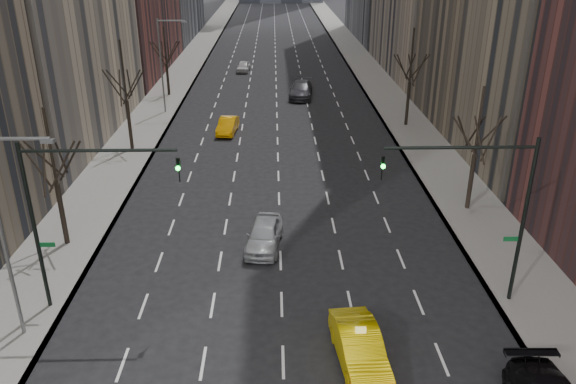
{
  "coord_description": "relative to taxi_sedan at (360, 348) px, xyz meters",
  "views": [
    {
      "loc": [
        -0.26,
        -10.05,
        15.56
      ],
      "look_at": [
        0.43,
        17.16,
        3.5
      ],
      "focal_mm": 35.0,
      "sensor_mm": 36.0,
      "label": 1
    }
  ],
  "objects": [
    {
      "name": "traffic_mast_left",
      "position": [
        -12.16,
        4.17,
        4.71
      ],
      "size": [
        6.69,
        0.39,
        8.0
      ],
      "color": "black",
      "rests_on": "ground"
    },
    {
      "name": "tree_lw_b",
      "position": [
        -15.06,
        10.18,
        2.94
      ],
      "size": [
        3.36,
        3.5,
        7.82
      ],
      "color": "black",
      "rests_on": "ground"
    },
    {
      "name": "tree_rw_b",
      "position": [
        8.94,
        14.18,
        2.94
      ],
      "size": [
        3.36,
        3.5,
        7.82
      ],
      "color": "black",
      "rests_on": "ground"
    },
    {
      "name": "streetlight_near",
      "position": [
        -13.9,
        2.18,
        4.84
      ],
      "size": [
        2.83,
        0.22,
        9.0
      ],
      "color": "slate",
      "rests_on": "ground"
    },
    {
      "name": "streetlight_far",
      "position": [
        -13.9,
        37.18,
        4.84
      ],
      "size": [
        2.83,
        0.22,
        9.0
      ],
      "color": "slate",
      "rests_on": "ground"
    },
    {
      "name": "traffic_mast_right",
      "position": [
        6.05,
        4.17,
        4.71
      ],
      "size": [
        6.69,
        0.39,
        8.0
      ],
      "color": "black",
      "rests_on": "ground"
    },
    {
      "name": "far_taxi",
      "position": [
        -7.5,
        30.49,
        -0.09
      ],
      "size": [
        1.89,
        4.32,
        1.38
      ],
      "primitive_type": "imported",
      "rotation": [
        0.0,
        0.0,
        -0.11
      ],
      "color": "#FFA505",
      "rests_on": "ground"
    },
    {
      "name": "far_suv_grey",
      "position": [
        -0.34,
        43.11,
        0.08
      ],
      "size": [
        3.06,
        6.14,
        1.71
      ],
      "primitive_type": "imported",
      "rotation": [
        0.0,
        0.0,
        -0.11
      ],
      "color": "#313137",
      "rests_on": "ground"
    },
    {
      "name": "tree_lw_d",
      "position": [
        -15.06,
        44.18,
        2.78
      ],
      "size": [
        3.36,
        3.5,
        7.36
      ],
      "color": "black",
      "rests_on": "ground"
    },
    {
      "name": "far_car_white",
      "position": [
        -7.35,
        57.06,
        -0.12
      ],
      "size": [
        1.86,
        3.99,
        1.32
      ],
      "primitive_type": "imported",
      "rotation": [
        0.0,
        0.0,
        -0.08
      ],
      "color": "silver",
      "rests_on": "ground"
    },
    {
      "name": "sidewalk_right",
      "position": [
        9.19,
        62.18,
        -0.7
      ],
      "size": [
        4.5,
        320.0,
        0.15
      ],
      "primitive_type": "cube",
      "color": "slate",
      "rests_on": "ground"
    },
    {
      "name": "tree_rw_c",
      "position": [
        8.94,
        32.18,
        3.26
      ],
      "size": [
        3.36,
        3.5,
        8.74
      ],
      "color": "black",
      "rests_on": "ground"
    },
    {
      "name": "sidewalk_left",
      "position": [
        -15.31,
        62.18,
        -0.7
      ],
      "size": [
        4.5,
        320.0,
        0.15
      ],
      "primitive_type": "cube",
      "color": "slate",
      "rests_on": "ground"
    },
    {
      "name": "taxi_sedan",
      "position": [
        0.0,
        0.0,
        0.0
      ],
      "size": [
        2.14,
        4.87,
        1.56
      ],
      "primitive_type": "imported",
      "rotation": [
        0.0,
        0.0,
        0.11
      ],
      "color": "#E1C004",
      "rests_on": "ground"
    },
    {
      "name": "tree_lw_c",
      "position": [
        -15.06,
        26.18,
        3.26
      ],
      "size": [
        3.36,
        3.5,
        8.74
      ],
      "color": "black",
      "rests_on": "ground"
    },
    {
      "name": "silver_sedan_ahead",
      "position": [
        -3.94,
        9.71,
        -0.01
      ],
      "size": [
        2.35,
        4.67,
        1.53
      ],
      "primitive_type": "imported",
      "rotation": [
        0.0,
        0.0,
        -0.12
      ],
      "color": "#9C9FA4",
      "rests_on": "ground"
    }
  ]
}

